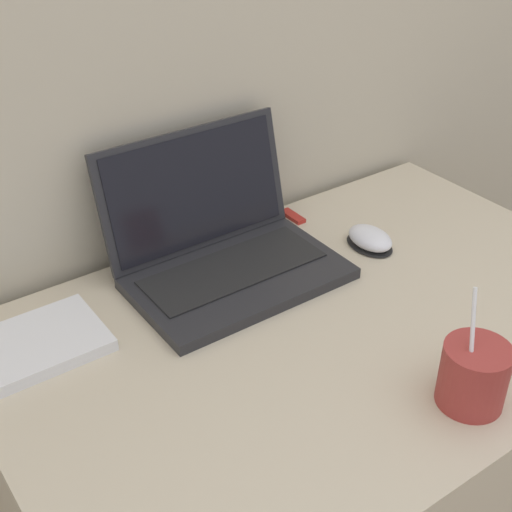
{
  "coord_description": "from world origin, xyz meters",
  "views": [
    {
      "loc": [
        -0.63,
        -0.33,
        1.49
      ],
      "look_at": [
        -0.06,
        0.47,
        0.86
      ],
      "focal_mm": 50.0,
      "sensor_mm": 36.0,
      "label": 1
    }
  ],
  "objects": [
    {
      "name": "laptop",
      "position": [
        -0.06,
        0.57,
        0.83
      ],
      "size": [
        0.37,
        0.28,
        0.23
      ],
      "color": "#232326",
      "rests_on": "desk"
    },
    {
      "name": "drink_cup",
      "position": [
        0.04,
        0.09,
        0.83
      ],
      "size": [
        0.09,
        0.09,
        0.18
      ],
      "color": "#9E332D",
      "rests_on": "desk"
    },
    {
      "name": "computer_mouse",
      "position": [
        0.21,
        0.48,
        0.79
      ],
      "size": [
        0.07,
        0.1,
        0.04
      ],
      "color": "black",
      "rests_on": "desk"
    },
    {
      "name": "desk",
      "position": [
        0.0,
        0.35,
        0.39
      ],
      "size": [
        1.08,
        0.7,
        0.78
      ],
      "color": "beige",
      "rests_on": "ground_plane"
    },
    {
      "name": "usb_stick",
      "position": [
        0.16,
        0.64,
        0.78
      ],
      "size": [
        0.02,
        0.06,
        0.01
      ],
      "color": "#B2261E",
      "rests_on": "desk"
    }
  ]
}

